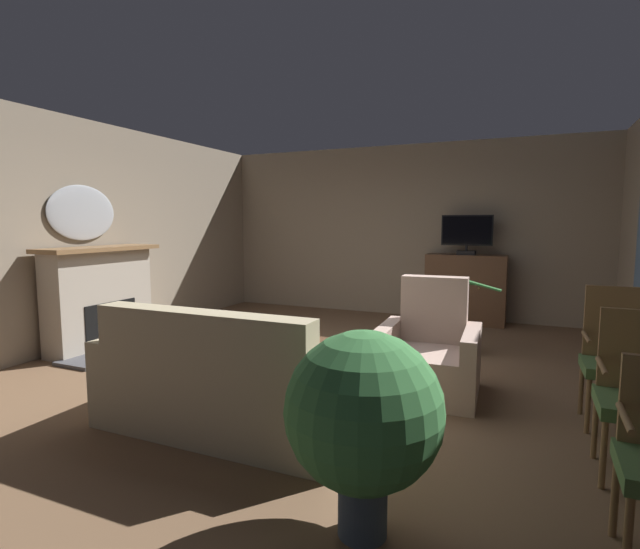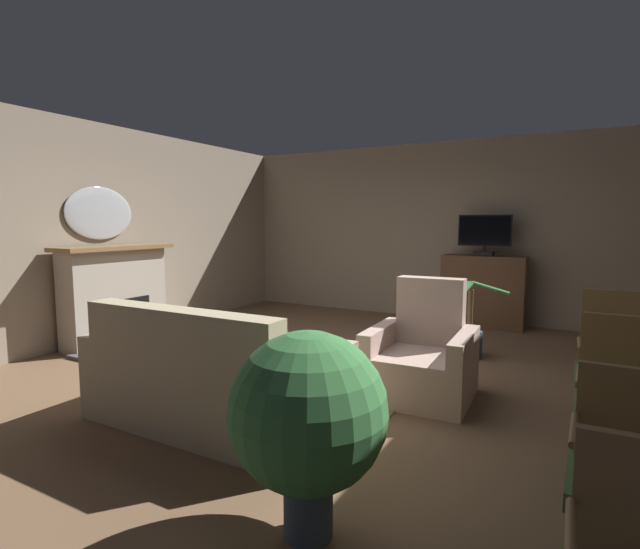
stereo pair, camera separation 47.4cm
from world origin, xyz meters
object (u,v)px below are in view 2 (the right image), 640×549
armchair_by_fireplace (422,360)px  cat (167,354)px  side_chair_tucked_against_wall (620,402)px  television (485,234)px  sofa_floral (211,384)px  potted_plant_tall_palm_by_window (469,337)px  tv_remote (274,337)px  potted_plant_leafy_by_curtain (308,414)px  tv_cabinet (483,293)px  coffee_table (280,343)px  fireplace (117,297)px  wall_mirror_oval (100,213)px  side_chair_nearest_door (633,474)px  side_chair_mid_row (613,363)px

armchair_by_fireplace → cat: (-2.73, -0.41, -0.22)m
side_chair_tucked_against_wall → television: bearing=110.1°
sofa_floral → potted_plant_tall_palm_by_window: (1.32, 2.80, -0.08)m
tv_remote → potted_plant_leafy_by_curtain: bearing=90.8°
sofa_floral → potted_plant_tall_palm_by_window: sofa_floral is taller
sofa_floral → side_chair_tucked_against_wall: bearing=9.8°
tv_cabinet → coffee_table: size_ratio=1.23×
side_chair_tucked_against_wall → potted_plant_tall_palm_by_window: side_chair_tucked_against_wall is taller
fireplace → tv_remote: size_ratio=9.05×
coffee_table → armchair_by_fireplace: 1.38m
wall_mirror_oval → coffee_table: 3.11m
tv_remote → cat: bearing=-31.2°
wall_mirror_oval → cat: bearing=-12.6°
television → side_chair_nearest_door: size_ratio=0.81×
sofa_floral → side_chair_mid_row: (2.63, 1.25, 0.22)m
sofa_floral → side_chair_nearest_door: size_ratio=2.14×
sofa_floral → potted_plant_leafy_by_curtain: 1.53m
wall_mirror_oval → potted_plant_leafy_by_curtain: 4.87m
side_chair_nearest_door → potted_plant_tall_palm_by_window: size_ratio=1.01×
fireplace → wall_mirror_oval: bearing=180.0°
sofa_floral → side_chair_mid_row: bearing=25.4°
television → coffee_table: size_ratio=0.78×
sofa_floral → potted_plant_tall_palm_by_window: 3.10m
fireplace → potted_plant_leafy_by_curtain: size_ratio=1.51×
coffee_table → side_chair_tucked_against_wall: size_ratio=0.95×
coffee_table → side_chair_mid_row: bearing=1.6°
side_chair_tucked_against_wall → side_chair_mid_row: size_ratio=0.95×
side_chair_nearest_door → potted_plant_leafy_by_curtain: size_ratio=0.90×
fireplace → potted_plant_tall_palm_by_window: 4.34m
tv_cabinet → coffee_table: 3.67m
fireplace → armchair_by_fireplace: fireplace is taller
wall_mirror_oval → side_chair_mid_row: size_ratio=0.92×
tv_cabinet → cat: 4.51m
sofa_floral → side_chair_nearest_door: (2.63, -0.40, 0.19)m
television → side_chair_mid_row: 3.71m
side_chair_tucked_against_wall → potted_plant_leafy_by_curtain: size_ratio=0.98×
wall_mirror_oval → coffee_table: size_ratio=1.01×
armchair_by_fireplace → cat: armchair_by_fireplace is taller
sofa_floral → tv_remote: bearing=100.2°
armchair_by_fireplace → cat: 2.77m
television → side_chair_nearest_door: television is taller
side_chair_mid_row → armchair_by_fireplace: bearing=174.5°
fireplace → coffee_table: size_ratio=1.62×
tv_cabinet → fireplace: bearing=-139.7°
potted_plant_tall_palm_by_window → cat: bearing=-147.4°
sofa_floral → armchair_by_fireplace: armchair_by_fireplace is taller
coffee_table → potted_plant_tall_palm_by_window: size_ratio=1.05×
side_chair_nearest_door → side_chair_tucked_against_wall: (-0.00, 0.85, 0.02)m
television → side_chair_mid_row: bearing=-65.5°
coffee_table → cat: bearing=-172.1°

